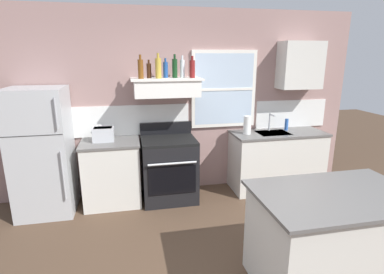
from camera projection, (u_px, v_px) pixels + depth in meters
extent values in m
cube|color=gray|center=(181.00, 103.00, 4.55)|extent=(5.40, 0.06, 2.70)
cube|color=white|center=(103.00, 122.00, 4.34)|extent=(2.50, 0.02, 0.44)
cube|color=white|center=(291.00, 114.00, 4.92)|extent=(1.20, 0.02, 0.44)
cube|color=white|center=(224.00, 89.00, 4.58)|extent=(1.00, 0.04, 1.15)
cube|color=silver|center=(224.00, 89.00, 4.56)|extent=(0.90, 0.01, 1.05)
cube|color=white|center=(224.00, 89.00, 4.56)|extent=(0.90, 0.02, 0.04)
cube|color=#B7BABC|center=(42.00, 152.00, 3.94)|extent=(0.70, 0.68, 1.66)
cube|color=#333333|center=(31.00, 136.00, 3.53)|extent=(0.69, 0.00, 0.01)
cylinder|color=#A5A8AD|center=(63.00, 176.00, 3.70)|extent=(0.02, 0.02, 0.63)
cylinder|color=#A5A8AD|center=(56.00, 113.00, 3.50)|extent=(0.02, 0.02, 0.37)
cube|color=silver|center=(112.00, 173.00, 4.26)|extent=(0.76, 0.60, 0.88)
cube|color=#605E5B|center=(110.00, 142.00, 4.15)|extent=(0.79, 0.63, 0.03)
cube|color=silver|center=(103.00, 134.00, 4.13)|extent=(0.28, 0.20, 0.19)
cube|color=black|center=(103.00, 128.00, 4.11)|extent=(0.24, 0.16, 0.01)
cube|color=black|center=(92.00, 132.00, 4.09)|extent=(0.02, 0.03, 0.02)
cube|color=black|center=(169.00, 171.00, 4.39)|extent=(0.76, 0.64, 0.87)
cube|color=black|center=(168.00, 140.00, 4.27)|extent=(0.76, 0.64, 0.04)
cube|color=black|center=(166.00, 128.00, 4.51)|extent=(0.76, 0.06, 0.18)
cube|color=black|center=(172.00, 180.00, 4.08)|extent=(0.65, 0.01, 0.40)
cylinder|color=silver|center=(172.00, 164.00, 3.99)|extent=(0.65, 0.03, 0.03)
cube|color=white|center=(166.00, 88.00, 4.18)|extent=(0.88, 0.48, 0.22)
cube|color=#262628|center=(169.00, 96.00, 3.98)|extent=(0.75, 0.02, 0.04)
cube|color=white|center=(166.00, 79.00, 4.14)|extent=(0.96, 0.52, 0.02)
cylinder|color=brown|center=(141.00, 69.00, 3.99)|extent=(0.07, 0.07, 0.25)
cylinder|color=brown|center=(140.00, 57.00, 3.95)|extent=(0.03, 0.03, 0.06)
cylinder|color=#381E0F|center=(149.00, 71.00, 4.11)|extent=(0.06, 0.06, 0.19)
cylinder|color=#381E0F|center=(149.00, 62.00, 4.07)|extent=(0.03, 0.03, 0.05)
cylinder|color=#B29333|center=(158.00, 68.00, 4.05)|extent=(0.08, 0.08, 0.26)
cylinder|color=#B29333|center=(158.00, 56.00, 4.00)|extent=(0.03, 0.03, 0.07)
cylinder|color=#1E478C|center=(166.00, 70.00, 4.17)|extent=(0.07, 0.07, 0.21)
cylinder|color=#1E478C|center=(165.00, 60.00, 4.14)|extent=(0.03, 0.03, 0.05)
cylinder|color=#143819|center=(175.00, 68.00, 4.15)|extent=(0.07, 0.07, 0.25)
cylinder|color=#143819|center=(175.00, 57.00, 4.11)|extent=(0.03, 0.03, 0.06)
cylinder|color=silver|center=(182.00, 69.00, 4.20)|extent=(0.06, 0.06, 0.24)
cylinder|color=silver|center=(182.00, 58.00, 4.16)|extent=(0.03, 0.03, 0.06)
cylinder|color=maroon|center=(192.00, 69.00, 4.14)|extent=(0.07, 0.07, 0.24)
cylinder|color=maroon|center=(192.00, 58.00, 4.10)|extent=(0.03, 0.03, 0.06)
cube|color=silver|center=(276.00, 161.00, 4.76)|extent=(1.40, 0.60, 0.88)
cube|color=#605E5B|center=(278.00, 133.00, 4.64)|extent=(1.43, 0.63, 0.03)
cube|color=#B7BABC|center=(273.00, 133.00, 4.60)|extent=(0.48, 0.36, 0.01)
cylinder|color=silver|center=(269.00, 122.00, 4.70)|extent=(0.03, 0.03, 0.28)
cylinder|color=silver|center=(272.00, 115.00, 4.59)|extent=(0.02, 0.16, 0.02)
cylinder|color=white|center=(247.00, 125.00, 4.50)|extent=(0.11, 0.11, 0.27)
cylinder|color=blue|center=(286.00, 124.00, 4.75)|extent=(0.06, 0.06, 0.18)
cube|color=silver|center=(331.00, 242.00, 2.70)|extent=(1.32, 0.82, 0.88)
cube|color=#605E5B|center=(338.00, 195.00, 2.58)|extent=(1.40, 0.90, 0.03)
cube|color=silver|center=(300.00, 65.00, 4.58)|extent=(0.64, 0.32, 0.70)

